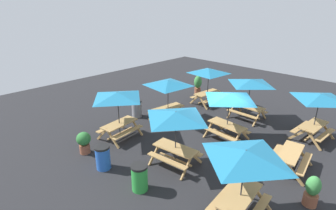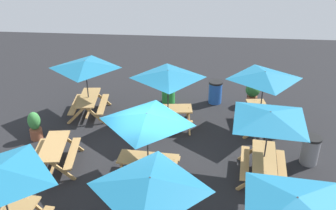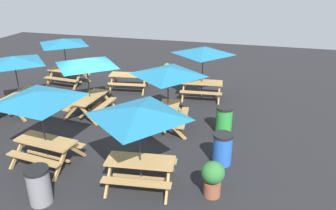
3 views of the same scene
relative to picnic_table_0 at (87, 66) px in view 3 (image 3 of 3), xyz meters
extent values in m
plane|color=#232326|center=(-0.33, 0.22, -1.99)|extent=(29.32, 29.32, 0.00)
cube|color=tan|center=(0.00, 0.00, -1.25)|extent=(0.82, 1.84, 0.05)
cube|color=tan|center=(0.55, -0.04, -1.54)|extent=(0.38, 1.81, 0.04)
cube|color=tan|center=(-0.55, 0.04, -1.54)|extent=(0.38, 1.81, 0.04)
cube|color=tan|center=(0.31, -0.80, -1.62)|extent=(0.80, 0.12, 0.81)
cube|color=tan|center=(-0.42, -0.75, -1.62)|extent=(0.80, 0.12, 0.81)
cube|color=tan|center=(0.42, 0.75, -1.62)|extent=(0.80, 0.12, 0.81)
cube|color=tan|center=(-0.31, 0.80, -1.62)|extent=(0.80, 0.12, 0.81)
cube|color=tan|center=(0.00, 0.00, -1.77)|extent=(0.18, 1.56, 0.06)
cylinder|color=#2D2D33|center=(0.00, 0.00, -0.84)|extent=(0.04, 0.04, 2.30)
pyramid|color=teal|center=(0.00, 0.00, 0.17)|extent=(2.13, 2.13, 0.28)
cube|color=tan|center=(-0.40, 3.49, -1.25)|extent=(1.87, 0.91, 0.05)
cube|color=tan|center=(-0.47, 2.94, -1.54)|extent=(1.82, 0.47, 0.04)
cube|color=tan|center=(-0.34, 4.03, -1.54)|extent=(1.82, 0.47, 0.04)
cube|color=tan|center=(-1.22, 3.22, -1.62)|extent=(0.15, 0.80, 0.81)
cube|color=tan|center=(-1.13, 3.94, -1.62)|extent=(0.15, 0.80, 0.81)
cube|color=tan|center=(0.33, 3.03, -1.62)|extent=(0.15, 0.80, 0.81)
cube|color=tan|center=(0.42, 3.76, -1.62)|extent=(0.15, 0.80, 0.81)
cube|color=tan|center=(-0.40, 3.49, -1.77)|extent=(1.56, 0.25, 0.06)
cylinder|color=#2D2D33|center=(-0.40, 3.49, -0.84)|extent=(0.04, 0.04, 2.30)
pyramid|color=teal|center=(-0.40, 3.49, 0.17)|extent=(2.81, 2.81, 0.28)
cube|color=tan|center=(-3.25, 0.32, -1.25)|extent=(0.90, 1.87, 0.05)
cube|color=tan|center=(-2.71, 0.38, -1.54)|extent=(0.47, 1.82, 0.04)
cube|color=tan|center=(-3.80, 0.25, -1.54)|extent=(0.47, 1.82, 0.04)
cube|color=tan|center=(-2.80, -0.41, -1.62)|extent=(0.80, 0.15, 0.81)
cube|color=tan|center=(-3.52, -0.50, -1.62)|extent=(0.80, 0.15, 0.81)
cube|color=tan|center=(-2.98, 1.13, -1.62)|extent=(0.80, 0.15, 0.81)
cube|color=tan|center=(-3.71, 1.05, -1.62)|extent=(0.80, 0.15, 0.81)
cube|color=tan|center=(-3.25, 0.32, -1.77)|extent=(0.25, 1.56, 0.06)
cylinder|color=#2D2D33|center=(-3.25, 0.32, -0.84)|extent=(0.04, 0.04, 2.30)
pyramid|color=teal|center=(-3.25, 0.32, 0.17)|extent=(2.22, 2.22, 0.28)
cube|color=tan|center=(-3.92, -2.93, -1.25)|extent=(1.86, 0.87, 0.05)
cube|color=tan|center=(-3.87, -3.47, -1.54)|extent=(1.82, 0.43, 0.04)
cube|color=tan|center=(-3.97, -2.38, -1.54)|extent=(1.82, 0.43, 0.04)
cube|color=tan|center=(-4.66, -3.36, -1.62)|extent=(0.14, 0.80, 0.81)
cube|color=tan|center=(-4.73, -2.64, -1.62)|extent=(0.14, 0.80, 0.81)
cube|color=tan|center=(-3.11, -3.21, -1.62)|extent=(0.14, 0.80, 0.81)
cube|color=tan|center=(-3.18, -2.49, -1.62)|extent=(0.14, 0.80, 0.81)
cube|color=tan|center=(-3.92, -2.93, -1.77)|extent=(1.56, 0.22, 0.06)
cylinder|color=#2D2D33|center=(-3.92, -2.93, -0.84)|extent=(0.04, 0.04, 2.30)
pyramid|color=teal|center=(-3.92, -2.93, 0.17)|extent=(2.18, 2.18, 0.28)
cube|color=tan|center=(2.79, -2.95, -1.25)|extent=(1.85, 0.85, 0.05)
cube|color=tan|center=(2.74, -3.50, -1.54)|extent=(1.82, 0.41, 0.04)
cube|color=tan|center=(2.84, -2.41, -1.54)|extent=(1.82, 0.41, 0.04)
cube|color=tan|center=(1.98, -3.25, -1.62)|extent=(0.13, 0.80, 0.81)
cube|color=tan|center=(2.04, -2.53, -1.62)|extent=(0.13, 0.80, 0.81)
cube|color=tan|center=(3.54, -3.38, -1.62)|extent=(0.13, 0.80, 0.81)
cube|color=tan|center=(3.60, -2.65, -1.62)|extent=(0.13, 0.80, 0.81)
cube|color=tan|center=(2.79, -2.95, -1.77)|extent=(1.56, 0.20, 0.06)
cylinder|color=#2D2D33|center=(2.79, -2.95, -0.84)|extent=(0.04, 0.04, 2.30)
pyramid|color=teal|center=(2.79, -2.95, 0.17)|extent=(2.16, 2.16, 0.28)
cube|color=tan|center=(-3.44, 3.76, -1.25)|extent=(1.87, 0.91, 0.05)
cube|color=tan|center=(-3.38, 3.22, -1.54)|extent=(1.82, 0.47, 0.04)
cube|color=tan|center=(-3.51, 4.31, -1.54)|extent=(1.82, 0.47, 0.04)
cube|color=tan|center=(-4.18, 3.31, -1.62)|extent=(0.16, 0.80, 0.81)
cube|color=tan|center=(-4.26, 4.03, -1.62)|extent=(0.16, 0.80, 0.81)
cube|color=tan|center=(-2.63, 3.49, -1.62)|extent=(0.16, 0.80, 0.81)
cube|color=tan|center=(-2.71, 4.22, -1.62)|extent=(0.16, 0.80, 0.81)
cube|color=tan|center=(-3.44, 3.76, -1.77)|extent=(1.56, 0.26, 0.06)
cylinder|color=#2D2D33|center=(-3.44, 3.76, -0.84)|extent=(0.04, 0.04, 2.30)
pyramid|color=teal|center=(-3.44, 3.76, 0.17)|extent=(2.22, 2.22, 0.28)
cube|color=tan|center=(2.83, 0.46, -1.25)|extent=(0.72, 1.81, 0.05)
cube|color=tan|center=(3.38, 0.45, -1.54)|extent=(0.28, 1.80, 0.04)
cube|color=tan|center=(2.28, 0.47, -1.54)|extent=(0.28, 1.80, 0.04)
cube|color=tan|center=(3.19, -0.32, -1.62)|extent=(0.80, 0.07, 0.81)
cube|color=tan|center=(2.46, -0.31, -1.62)|extent=(0.80, 0.07, 0.81)
cube|color=tan|center=(3.21, 1.24, -1.62)|extent=(0.80, 0.07, 0.81)
cube|color=tan|center=(2.48, 1.25, -1.62)|extent=(0.80, 0.07, 0.81)
cube|color=tan|center=(2.83, 0.46, -1.77)|extent=(0.09, 1.56, 0.06)
cylinder|color=#2D2D33|center=(2.83, 0.46, -0.84)|extent=(0.04, 0.04, 2.30)
pyramid|color=teal|center=(2.83, 0.46, 0.17)|extent=(2.03, 2.03, 0.28)
cube|color=tan|center=(-0.43, -3.07, -1.25)|extent=(1.88, 0.93, 0.05)
cube|color=tan|center=(-0.35, -3.61, -1.54)|extent=(1.82, 0.50, 0.04)
cube|color=tan|center=(-0.50, -2.52, -1.54)|extent=(1.82, 0.50, 0.04)
cube|color=tan|center=(-1.15, -3.54, -1.62)|extent=(0.17, 0.80, 0.81)
cube|color=tan|center=(-1.25, -2.81, -1.62)|extent=(0.17, 0.80, 0.81)
cube|color=tan|center=(0.40, -3.33, -1.62)|extent=(0.17, 0.80, 0.81)
cube|color=tan|center=(0.30, -2.60, -1.62)|extent=(0.17, 0.80, 0.81)
cube|color=tan|center=(-0.43, -3.07, -1.77)|extent=(1.56, 0.28, 0.06)
cylinder|color=gray|center=(-1.28, 5.10, -1.54)|extent=(0.56, 0.56, 0.90)
cylinder|color=black|center=(-1.28, 5.10, -1.05)|extent=(0.59, 0.59, 0.08)
cylinder|color=blue|center=(-5.42, 2.16, -1.54)|extent=(0.56, 0.56, 0.90)
cylinder|color=black|center=(-5.42, 2.16, -1.05)|extent=(0.59, 0.59, 0.08)
cylinder|color=green|center=(-5.24, 0.16, -1.54)|extent=(0.56, 0.56, 0.90)
cylinder|color=black|center=(-5.24, 0.16, -1.05)|extent=(0.59, 0.59, 0.08)
cylinder|color=#935138|center=(-5.35, 3.71, -1.79)|extent=(0.44, 0.44, 0.40)
ellipsoid|color=#2D7233|center=(-5.35, 3.71, -1.30)|extent=(0.60, 0.60, 0.58)
cylinder|color=#935138|center=(-1.93, -4.34, -1.79)|extent=(0.44, 0.44, 0.40)
ellipsoid|color=#3D8C42|center=(-1.93, -4.34, -1.25)|extent=(0.44, 0.44, 0.67)
camera|label=1|loc=(-9.93, -5.73, 4.10)|focal=28.00mm
camera|label=2|loc=(9.13, 1.40, 5.33)|focal=40.00mm
camera|label=3|loc=(-6.08, 10.64, 3.46)|focal=35.00mm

